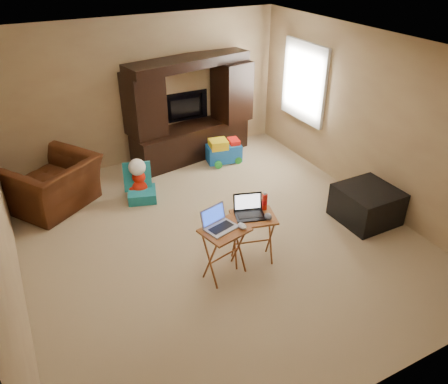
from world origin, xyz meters
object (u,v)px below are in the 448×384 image
ottoman (367,204)px  child_rocker (141,183)px  entertainment_center (190,110)px  mouse_left (242,226)px  laptop_left (221,220)px  television (186,108)px  tray_table_right (253,239)px  push_toy (224,150)px  plush_toy (139,183)px  mouse_right (268,217)px  recliner (54,184)px  laptop_right (250,208)px  water_bottle (265,202)px  tray_table_left (225,252)px

ottoman → child_rocker: bearing=143.1°
entertainment_center → mouse_left: 3.37m
entertainment_center → laptop_left: size_ratio=6.35×
television → child_rocker: 1.92m
tray_table_right → push_toy: bearing=85.1°
plush_toy → ottoman: size_ratio=0.57×
tray_table_right → mouse_right: 0.40m
child_rocker → push_toy: 1.82m
recliner → mouse_right: 3.36m
tray_table_right → entertainment_center: bearing=95.3°
laptop_left → laptop_right: bearing=-6.2°
plush_toy → laptop_right: size_ratio=1.26×
television → recliner: bearing=19.6°
push_toy → ottoman: bearing=-59.2°
tray_table_right → recliner: bearing=143.8°
plush_toy → television: bearing=41.0°
mouse_left → water_bottle: 0.50m
laptop_left → mouse_right: (0.59, -0.07, -0.09)m
entertainment_center → tray_table_right: 3.22m
entertainment_center → tray_table_right: (-0.55, -3.12, -0.58)m
tray_table_left → tray_table_right: same height
child_rocker → laptop_left: size_ratio=1.62×
tray_table_left → mouse_left: bearing=-33.6°
ottoman → laptop_left: 2.46m
plush_toy → mouse_left: (0.51, -2.36, 0.48)m
laptop_right → water_bottle: laptop_right is taller
child_rocker → laptop_right: 2.23m
child_rocker → tray_table_right: bearing=-52.4°
ottoman → tray_table_left: size_ratio=1.15×
entertainment_center → television: bearing=79.9°
laptop_left → mouse_right: bearing=-22.3°
recliner → ottoman: size_ratio=1.52×
laptop_left → mouse_left: bearing=-39.9°
child_rocker → tray_table_right: 2.21m
plush_toy → tray_table_left: tray_table_left is taller
television → tray_table_right: 3.43m
push_toy → mouse_right: size_ratio=4.55×
entertainment_center → tray_table_right: size_ratio=3.32×
laptop_right → tray_table_left: bearing=-148.4°
entertainment_center → plush_toy: (-1.30, -0.91, -0.69)m
child_rocker → entertainment_center: bearing=56.0°
mouse_right → tray_table_right: bearing=137.3°
recliner → child_rocker: 1.28m
mouse_right → plush_toy: bearing=110.7°
laptop_left → mouse_left: size_ratio=2.58×
television → mouse_right: size_ratio=6.79×
television → child_rocker: bearing=44.7°
plush_toy → mouse_left: size_ratio=3.25×
ottoman → tray_table_left: bearing=-176.9°
plush_toy → ottoman: 3.44m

